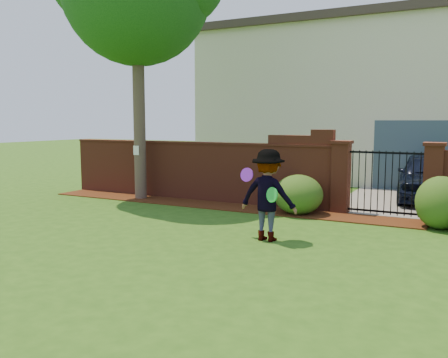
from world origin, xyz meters
The scene contains 15 objects.
ground centered at (0.00, 0.00, -0.01)m, with size 80.00×80.00×0.01m, color #295214.
mulch_bed centered at (-0.95, 3.34, 0.01)m, with size 11.10×1.08×0.03m, color #38190A.
brick_wall centered at (-2.01, 4.00, 0.93)m, with size 8.70×0.31×2.16m.
pillar_left centered at (2.40, 4.00, 0.96)m, with size 0.50×0.50×1.88m.
pillar_right centered at (4.60, 4.00, 0.96)m, with size 0.50×0.50×1.88m.
iron_gate centered at (3.50, 4.00, 0.85)m, with size 1.78×0.03×1.60m.
driveway centered at (3.50, 8.00, 0.01)m, with size 3.20×8.00×0.01m, color slate.
house centered at (1.00, 12.00, 3.16)m, with size 12.40×6.40×6.30m.
car centered at (4.28, 6.94, 0.72)m, with size 1.70×4.23×1.44m, color black.
paper_notice centered at (-3.60, 3.21, 1.50)m, with size 0.20×0.01×0.28m, color white.
shrub_left centered at (1.51, 3.26, 0.51)m, with size 1.25×1.25×1.02m, color #204A16.
shrub_middle centered at (4.83, 3.11, 0.59)m, with size 1.07×1.07×1.18m, color #204A16.
man centered at (1.83, 0.39, 0.92)m, with size 1.19×0.68×1.83m, color gray.
frisbee_purple centered at (1.43, 0.27, 1.32)m, with size 0.28×0.28×0.03m, color purple.
frisbee_green centered at (2.04, 0.12, 0.98)m, with size 0.30×0.30×0.03m, color green.
Camera 1 is at (5.41, -8.34, 2.40)m, focal length 38.43 mm.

